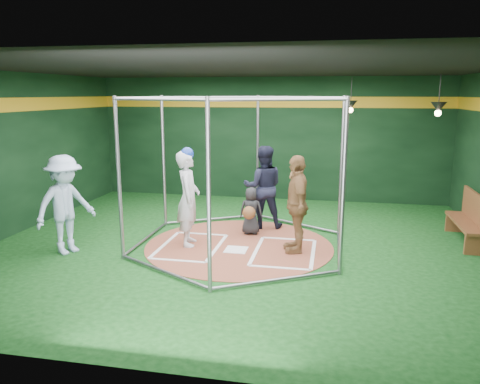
% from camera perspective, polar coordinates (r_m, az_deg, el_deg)
% --- Properties ---
extents(room_shell, '(10.10, 9.10, 3.53)m').
position_cam_1_polar(room_shell, '(9.18, -0.11, 3.88)').
color(room_shell, '#0C350F').
rests_on(room_shell, ground).
extents(clay_disc, '(3.80, 3.80, 0.01)m').
position_cam_1_polar(clay_disc, '(9.57, -0.12, -6.54)').
color(clay_disc, brown).
rests_on(clay_disc, ground).
extents(home_plate, '(0.43, 0.43, 0.01)m').
position_cam_1_polar(home_plate, '(9.29, -0.48, -7.05)').
color(home_plate, white).
rests_on(home_plate, clay_disc).
extents(batter_box_left, '(1.17, 1.77, 0.01)m').
position_cam_1_polar(batter_box_left, '(9.56, -6.04, -6.56)').
color(batter_box_left, white).
rests_on(batter_box_left, clay_disc).
extents(batter_box_right, '(1.17, 1.77, 0.01)m').
position_cam_1_polar(batter_box_right, '(9.20, 5.43, -7.30)').
color(batter_box_right, white).
rests_on(batter_box_right, clay_disc).
extents(batting_cage, '(4.05, 4.67, 3.00)m').
position_cam_1_polar(batting_cage, '(9.21, -0.12, 2.31)').
color(batting_cage, gray).
rests_on(batting_cage, ground).
extents(pendant_lamp_near, '(0.34, 0.34, 0.90)m').
position_cam_1_polar(pendant_lamp_near, '(12.51, 13.34, 10.25)').
color(pendant_lamp_near, black).
rests_on(pendant_lamp_near, room_shell).
extents(pendant_lamp_far, '(0.34, 0.34, 0.90)m').
position_cam_1_polar(pendant_lamp_far, '(11.13, 23.03, 9.46)').
color(pendant_lamp_far, black).
rests_on(pendant_lamp_far, room_shell).
extents(batter_figure, '(0.60, 0.78, 1.99)m').
position_cam_1_polar(batter_figure, '(9.44, -6.33, -0.64)').
color(batter_figure, silver).
rests_on(batter_figure, clay_disc).
extents(visitor_leopard, '(0.69, 1.18, 1.89)m').
position_cam_1_polar(visitor_leopard, '(9.06, 6.91, -1.44)').
color(visitor_leopard, '#B0804B').
rests_on(visitor_leopard, clay_disc).
extents(catcher_figure, '(0.51, 0.56, 1.04)m').
position_cam_1_polar(catcher_figure, '(10.18, 1.32, -2.33)').
color(catcher_figure, black).
rests_on(catcher_figure, clay_disc).
extents(umpire, '(1.03, 0.87, 1.88)m').
position_cam_1_polar(umpire, '(10.65, 2.85, 0.62)').
color(umpire, black).
rests_on(umpire, clay_disc).
extents(bystander_blue, '(1.19, 1.42, 1.91)m').
position_cam_1_polar(bystander_blue, '(9.54, -20.55, -1.47)').
color(bystander_blue, '#A8BFDE').
rests_on(bystander_blue, ground).
extents(dugout_bench, '(0.42, 1.79, 1.05)m').
position_cam_1_polar(dugout_bench, '(10.74, 26.27, -2.82)').
color(dugout_bench, brown).
rests_on(dugout_bench, ground).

